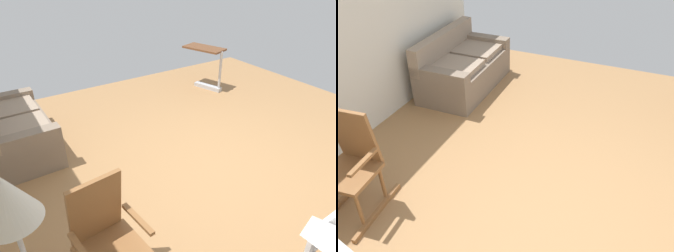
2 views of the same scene
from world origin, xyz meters
TOP-DOWN VIEW (x-y plane):
  - ground_plane at (0.00, 0.00)m, footprint 7.09×7.09m
  - couch at (1.86, 2.15)m, footprint 1.61×0.88m
  - rocking_chair at (-0.75, 1.88)m, footprint 0.81×0.55m
  - floor_lamp at (-0.89, 2.42)m, footprint 0.34×0.34m
  - overbed_table at (2.21, -1.57)m, footprint 0.88×0.62m

SIDE VIEW (x-z plane):
  - ground_plane at x=0.00m, z-range 0.00..0.00m
  - couch at x=1.86m, z-range -0.12..0.73m
  - rocking_chair at x=-0.75m, z-range -0.02..1.03m
  - overbed_table at x=2.21m, z-range 0.11..0.95m
  - floor_lamp at x=-0.89m, z-range 0.49..1.97m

